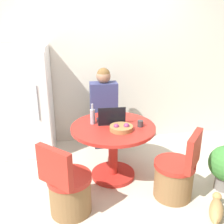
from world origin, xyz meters
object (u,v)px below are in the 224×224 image
chair_near_left_corner (69,190)px  laptop (111,119)px  refrigerator (25,103)px  person_seated (103,107)px  dining_table (113,142)px  chair_near_right_corner (176,176)px  fruit_bowl (121,128)px  bottle (93,116)px  cat (216,209)px

chair_near_left_corner → laptop: laptop is taller
refrigerator → person_seated: bearing=-3.6°
chair_near_left_corner → dining_table: bearing=-90.0°
chair_near_right_corner → laptop: 1.04m
chair_near_right_corner → person_seated: size_ratio=0.64×
dining_table → laptop: (-0.01, 0.11, 0.27)m
dining_table → fruit_bowl: (0.08, -0.14, 0.25)m
refrigerator → chair_near_right_corner: 2.34m
bottle → person_seated: bearing=71.7°
chair_near_left_corner → laptop: bearing=-84.9°
refrigerator → fruit_bowl: size_ratio=5.86×
dining_table → refrigerator: bearing=145.1°
dining_table → chair_near_right_corner: (0.65, -0.52, -0.23)m
chair_near_left_corner → laptop: 1.03m
chair_near_left_corner → cat: size_ratio=1.92×
chair_near_left_corner → person_seated: size_ratio=0.64×
fruit_bowl → person_seated: bearing=97.2°
laptop → chair_near_left_corner: bearing=52.2°
refrigerator → chair_near_right_corner: bearing=-36.2°
fruit_bowl → bottle: (-0.32, 0.25, 0.07)m
chair_near_left_corner → person_seated: 1.53m
dining_table → chair_near_right_corner: chair_near_right_corner is taller
bottle → laptop: bearing=-1.7°
dining_table → bottle: bottle is taller
person_seated → fruit_bowl: size_ratio=4.73×
chair_near_right_corner → fruit_bowl: bearing=-84.8°
chair_near_left_corner → fruit_bowl: bearing=-101.0°
refrigerator → person_seated: (1.15, -0.07, -0.09)m
fruit_bowl → cat: fruit_bowl is taller
chair_near_right_corner → fruit_bowl: 0.84m
dining_table → fruit_bowl: 0.30m
chair_near_right_corner → bottle: (-0.90, 0.63, 0.55)m
chair_near_left_corner → bottle: 0.97m
dining_table → fruit_bowl: bearing=-61.2°
bottle → chair_near_left_corner: bearing=-114.1°
chair_near_left_corner → fruit_bowl: chair_near_left_corner is taller
chair_near_right_corner → laptop: laptop is taller
fruit_bowl → chair_near_right_corner: bearing=-33.2°
refrigerator → bottle: 1.18m
dining_table → laptop: size_ratio=3.07×
chair_near_right_corner → fruit_bowl: size_ratio=3.02×
cat → chair_near_left_corner: bearing=109.5°
chair_near_left_corner → laptop: size_ratio=2.45×
dining_table → laptop: laptop is taller
refrigerator → laptop: size_ratio=4.75×
fruit_bowl → refrigerator: bearing=142.6°
refrigerator → dining_table: 1.48m
dining_table → cat: dining_table is taller
person_seated → bottle: 0.68m
laptop → refrigerator: bearing=-31.5°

